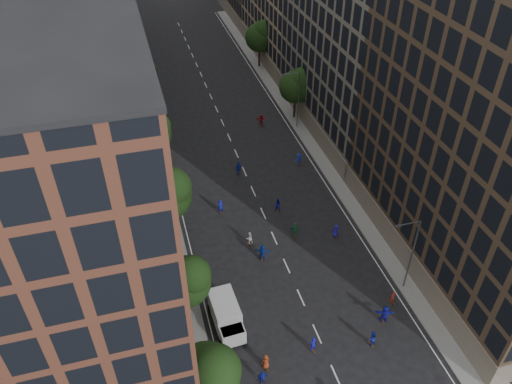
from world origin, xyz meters
TOP-DOWN VIEW (x-y plane):
  - ground at (0.00, 40.00)m, footprint 240.00×240.00m
  - sidewalk_left at (-12.00, 47.50)m, footprint 4.00×105.00m
  - sidewalk_right at (12.00, 47.50)m, footprint 4.00×105.00m
  - bldg_left_a at (-19.00, 11.00)m, footprint 14.00×22.00m
  - bldg_left_b at (-19.00, 35.00)m, footprint 14.00×26.00m
  - bldg_left_c at (-19.00, 58.00)m, footprint 14.00×20.00m
  - bldg_right_a at (19.00, 15.00)m, footprint 14.00×30.00m
  - bldg_right_b at (19.00, 44.00)m, footprint 14.00×28.00m
  - tree_left_0 at (-11.01, 3.85)m, footprint 5.20×5.20m
  - tree_left_1 at (-11.02, 13.86)m, footprint 4.80×4.80m
  - tree_left_2 at (-10.99, 25.83)m, footprint 5.60×5.60m
  - tree_left_3 at (-11.02, 39.85)m, footprint 5.00×5.00m
  - tree_left_4 at (-11.00, 55.84)m, footprint 5.40×5.40m
  - tree_left_5 at (-11.02, 71.86)m, footprint 4.80×4.80m
  - tree_right_a at (11.38, 47.85)m, footprint 5.00×5.00m
  - tree_right_b at (11.39, 67.85)m, footprint 5.20×5.20m
  - streetlamp_near at (10.37, 12.00)m, footprint 2.64×0.22m
  - streetlamp_far at (10.37, 45.00)m, footprint 2.64×0.22m
  - cargo_van at (-7.92, 12.22)m, footprint 2.76×5.43m
  - skater_1 at (-1.06, 7.48)m, footprint 0.73×0.57m
  - skater_2 at (4.34, 6.64)m, footprint 0.89×0.73m
  - skater_4 at (-6.34, 5.57)m, footprint 0.97×0.45m
  - skater_5 at (6.65, 8.70)m, footprint 1.89×1.13m
  - skater_6 at (-5.62, 6.94)m, footprint 0.88×0.65m
  - skater_7 at (8.50, 10.51)m, footprint 0.64×0.54m
  - skater_8 at (-2.96, 22.41)m, footprint 0.89×0.77m
  - skater_9 at (-7.06, 13.00)m, footprint 1.13×0.88m
  - skater_10 at (2.26, 22.08)m, footprint 1.24×0.85m
  - skater_11 at (-2.22, 19.73)m, footprint 1.85×1.25m
  - skater_12 at (6.83, 20.94)m, footprint 0.77×0.53m
  - skater_13 at (-4.91, 28.56)m, footprint 0.75×0.57m
  - skater_14 at (1.79, 27.06)m, footprint 0.98×0.84m
  - skater_15 at (7.55, 35.57)m, footprint 1.21×0.85m
  - skater_16 at (-0.89, 35.57)m, footprint 1.18×0.65m
  - skater_17 at (5.54, 47.08)m, footprint 1.79×1.21m

SIDE VIEW (x-z plane):
  - ground at x=0.00m, z-range 0.00..0.00m
  - sidewalk_left at x=-12.00m, z-range 0.00..0.15m
  - sidewalk_right at x=12.00m, z-range 0.00..0.15m
  - skater_7 at x=8.50m, z-range 0.00..1.49m
  - skater_12 at x=6.83m, z-range 0.00..1.53m
  - skater_9 at x=-7.06m, z-range 0.00..1.54m
  - skater_8 at x=-2.96m, z-range 0.00..1.57m
  - skater_4 at x=-6.34m, z-range 0.00..1.62m
  - skater_6 at x=-5.62m, z-range 0.00..1.63m
  - skater_2 at x=4.34m, z-range 0.00..1.70m
  - skater_15 at x=7.55m, z-range 0.00..1.71m
  - skater_14 at x=1.79m, z-range 0.00..1.76m
  - skater_1 at x=-1.06m, z-range 0.00..1.77m
  - skater_17 at x=5.54m, z-range 0.00..1.85m
  - skater_13 at x=-4.91m, z-range 0.00..1.87m
  - skater_16 at x=-0.89m, z-range 0.00..1.91m
  - skater_11 at x=-2.22m, z-range 0.00..1.92m
  - skater_5 at x=6.65m, z-range 0.00..1.94m
  - skater_10 at x=2.26m, z-range 0.00..1.95m
  - cargo_van at x=-7.92m, z-range 0.08..2.90m
  - streetlamp_near at x=10.37m, z-range 0.64..9.70m
  - streetlamp_far at x=10.37m, z-range 0.64..9.70m
  - tree_left_1 at x=-11.02m, z-range 1.45..9.66m
  - tree_right_a at x=11.38m, z-range 1.43..9.83m
  - tree_left_5 at x=-11.02m, z-range 1.51..9.84m
  - tree_left_3 at x=-11.02m, z-range 1.53..10.11m
  - tree_left_0 at x=-11.01m, z-range 1.54..10.37m
  - tree_right_b at x=11.39m, z-range 1.54..10.37m
  - tree_left_4 at x=-11.00m, z-range 1.56..10.63m
  - tree_left_2 at x=-10.99m, z-range 1.63..11.08m
  - bldg_left_c at x=-19.00m, z-range 0.00..28.00m
  - bldg_left_a at x=-19.00m, z-range 0.00..30.00m
  - bldg_right_b at x=19.00m, z-range 0.00..33.00m
  - bldg_left_b at x=-19.00m, z-range 0.00..34.00m
  - bldg_right_a at x=19.00m, z-range 0.00..36.00m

